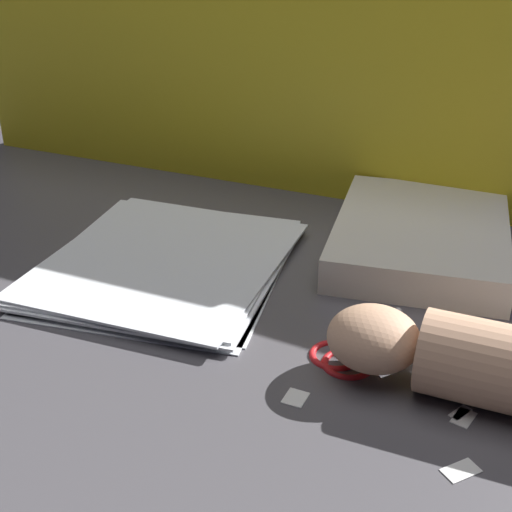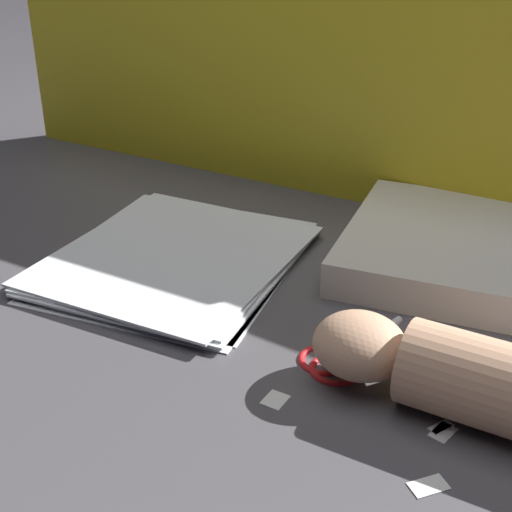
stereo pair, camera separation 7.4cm
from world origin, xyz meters
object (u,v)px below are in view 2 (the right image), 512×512
paper_stack (177,258)px  scissors (346,355)px  book_closed (435,245)px  hand_forearm (472,379)px

paper_stack → scissors: paper_stack is taller
scissors → book_closed: bearing=82.2°
paper_stack → book_closed: bearing=25.8°
book_closed → hand_forearm: hand_forearm is taller
paper_stack → hand_forearm: 0.40m
paper_stack → scissors: bearing=-22.8°
paper_stack → book_closed: size_ratio=1.16×
scissors → hand_forearm: (0.12, -0.04, 0.03)m
scissors → hand_forearm: size_ratio=0.51×
book_closed → hand_forearm: (0.09, -0.28, 0.02)m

